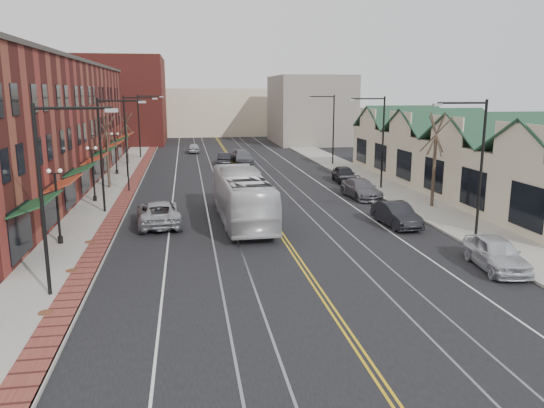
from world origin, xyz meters
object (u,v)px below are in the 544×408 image
object	(u,v)px
parked_car_b	(396,215)
parked_car_c	(361,189)
transit_bus	(242,197)
parked_car_a	(496,253)
parked_suv	(159,213)
parked_car_d	(344,174)

from	to	relation	value
parked_car_b	parked_car_c	bearing A→B (deg)	81.51
transit_bus	parked_car_a	size ratio (longest dim) A/B	2.57
parked_suv	parked_car_c	world-z (taller)	parked_suv
parked_car_c	parked_car_d	distance (m)	7.59
parked_car_b	transit_bus	bearing A→B (deg)	159.87
transit_bus	parked_car_c	size ratio (longest dim) A/B	2.32
transit_bus	parked_car_d	size ratio (longest dim) A/B	2.69
parked_car_d	parked_suv	bearing A→B (deg)	-136.10
parked_car_a	parked_car_d	world-z (taller)	parked_car_a
parked_suv	transit_bus	bearing A→B (deg)	175.50
parked_car_a	parked_car_d	distance (m)	25.60
transit_bus	parked_car_a	bearing A→B (deg)	132.38
parked_car_a	parked_car_b	distance (m)	9.00
parked_suv	parked_car_b	xyz separation A→B (m)	(15.25, -2.69, -0.05)
transit_bus	parked_suv	size ratio (longest dim) A/B	2.08
transit_bus	parked_car_b	world-z (taller)	transit_bus
parked_suv	parked_car_b	distance (m)	15.48
transit_bus	parked_car_c	bearing A→B (deg)	-150.13
parked_suv	parked_car_c	distance (m)	17.21
parked_suv	parked_car_d	size ratio (longest dim) A/B	1.29
parked_car_c	parked_car_d	bearing A→B (deg)	79.04
parked_car_c	parked_suv	bearing A→B (deg)	-162.12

